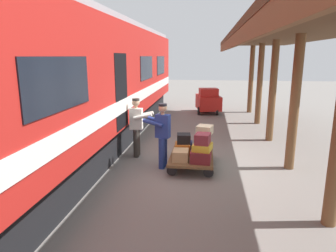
% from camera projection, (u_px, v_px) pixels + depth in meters
% --- Properties ---
extents(ground_plane, '(60.00, 60.00, 0.00)m').
position_uv_depth(ground_plane, '(201.00, 164.00, 8.29)').
color(ground_plane, slate).
extents(platform_canopy, '(3.20, 17.33, 3.56)m').
position_uv_depth(platform_canopy, '(298.00, 40.00, 7.28)').
color(platform_canopy, brown).
rests_on(platform_canopy, ground_plane).
extents(train_car, '(3.02, 19.33, 4.00)m').
position_uv_depth(train_car, '(68.00, 87.00, 8.30)').
color(train_car, '#B21E19').
rests_on(train_car, ground_plane).
extents(luggage_cart, '(1.15, 1.82, 0.32)m').
position_uv_depth(luggage_cart, '(192.00, 156.00, 8.10)').
color(luggage_cart, brown).
rests_on(luggage_cart, ground_plane).
extents(suitcase_orange_carryall, '(0.44, 0.49, 0.30)m').
position_uv_depth(suitcase_orange_carryall, '(182.00, 149.00, 8.09)').
color(suitcase_orange_carryall, '#CC6B23').
rests_on(suitcase_orange_carryall, luggage_cart).
extents(suitcase_slate_roller, '(0.48, 0.49, 0.23)m').
position_uv_depth(suitcase_slate_roller, '(202.00, 145.00, 8.51)').
color(suitcase_slate_roller, '#4C515B').
rests_on(suitcase_slate_roller, luggage_cart).
extents(suitcase_maroon_trunk, '(0.53, 0.62, 0.28)m').
position_uv_depth(suitcase_maroon_trunk, '(201.00, 156.00, 7.54)').
color(suitcase_maroon_trunk, maroon).
rests_on(suitcase_maroon_trunk, luggage_cart).
extents(suitcase_brown_leather, '(0.42, 0.49, 0.27)m').
position_uv_depth(suitcase_brown_leather, '(201.00, 150.00, 8.03)').
color(suitcase_brown_leather, brown).
rests_on(suitcase_brown_leather, luggage_cart).
extents(suitcase_navy_fabric, '(0.44, 0.64, 0.17)m').
position_uv_depth(suitcase_navy_fabric, '(184.00, 146.00, 8.59)').
color(suitcase_navy_fabric, navy).
rests_on(suitcase_navy_fabric, luggage_cart).
extents(suitcase_tan_vintage, '(0.39, 0.48, 0.27)m').
position_uv_depth(suitcase_tan_vintage, '(181.00, 155.00, 7.61)').
color(suitcase_tan_vintage, tan).
rests_on(suitcase_tan_vintage, luggage_cart).
extents(suitcase_yellow_case, '(0.52, 0.57, 0.16)m').
position_uv_depth(suitcase_yellow_case, '(202.00, 147.00, 7.50)').
color(suitcase_yellow_case, gold).
rests_on(suitcase_yellow_case, suitcase_maroon_trunk).
extents(suitcase_olive_duffel, '(0.42, 0.43, 0.21)m').
position_uv_depth(suitcase_olive_duffel, '(203.00, 138.00, 8.46)').
color(suitcase_olive_duffel, brown).
rests_on(suitcase_olive_duffel, suitcase_slate_roller).
extents(suitcase_cream_canvas, '(0.49, 0.51, 0.24)m').
position_uv_depth(suitcase_cream_canvas, '(205.00, 130.00, 8.40)').
color(suitcase_cream_canvas, beige).
rests_on(suitcase_cream_canvas, suitcase_olive_duffel).
extents(suitcase_burgundy_valise, '(0.41, 0.47, 0.26)m').
position_uv_depth(suitcase_burgundy_valise, '(203.00, 139.00, 7.45)').
color(suitcase_burgundy_valise, maroon).
rests_on(suitcase_burgundy_valise, suitcase_yellow_case).
extents(suitcase_black_hardshell, '(0.38, 0.40, 0.25)m').
position_uv_depth(suitcase_black_hardshell, '(184.00, 139.00, 8.06)').
color(suitcase_black_hardshell, black).
rests_on(suitcase_black_hardshell, suitcase_orange_carryall).
extents(porter_in_overalls, '(0.71, 0.51, 1.70)m').
position_uv_depth(porter_in_overalls, '(162.00, 133.00, 7.87)').
color(porter_in_overalls, navy).
rests_on(porter_in_overalls, ground_plane).
extents(porter_by_door, '(0.68, 0.44, 1.70)m').
position_uv_depth(porter_by_door, '(137.00, 125.00, 8.77)').
color(porter_by_door, '#332D28').
rests_on(porter_by_door, ground_plane).
extents(baggage_tug, '(1.38, 1.87, 1.30)m').
position_uv_depth(baggage_tug, '(208.00, 101.00, 15.62)').
color(baggage_tug, '#B21E19').
rests_on(baggage_tug, ground_plane).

